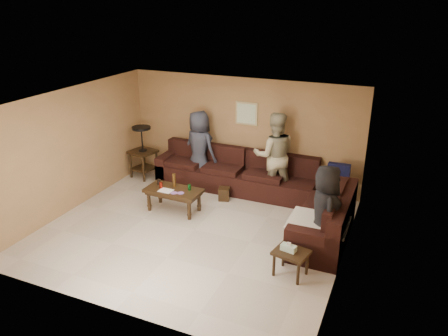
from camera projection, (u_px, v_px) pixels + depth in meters
name	position (u px, v px, depth m)	size (l,w,h in m)	color
room	(192.00, 148.00, 7.73)	(5.60, 5.50, 2.50)	#BAAE9D
sectional_sofa	(261.00, 191.00, 9.22)	(4.65, 2.90, 0.97)	black
coffee_table	(173.00, 192.00, 8.95)	(1.17, 0.61, 0.76)	black
end_table_left	(143.00, 151.00, 10.54)	(0.67, 0.67, 1.28)	black
side_table_right	(291.00, 254.00, 6.87)	(0.60, 0.52, 0.58)	black
waste_bin	(224.00, 194.00, 9.52)	(0.23, 0.23, 0.28)	black
wall_art	(247.00, 114.00, 9.79)	(0.52, 0.04, 0.52)	tan
person_left	(200.00, 148.00, 10.13)	(0.85, 0.56, 1.75)	#2D313F
person_middle	(274.00, 155.00, 9.42)	(0.93, 0.72, 1.91)	tan
person_right	(325.00, 211.00, 7.30)	(0.79, 0.52, 1.63)	black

